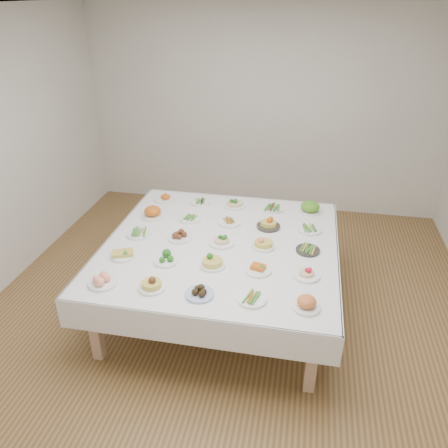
% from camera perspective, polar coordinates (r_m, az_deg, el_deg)
% --- Properties ---
extents(room_envelope, '(5.02, 5.02, 2.81)m').
position_cam_1_polar(room_envelope, '(3.76, 1.10, 11.77)').
color(room_envelope, olive).
rests_on(room_envelope, ground).
extents(display_table, '(2.22, 2.22, 0.75)m').
position_cam_1_polar(display_table, '(4.23, -0.39, -3.28)').
color(display_table, white).
rests_on(display_table, ground).
extents(dish_0, '(0.24, 0.24, 0.12)m').
position_cam_1_polar(dish_0, '(3.75, -15.58, -6.84)').
color(dish_0, white).
rests_on(dish_0, display_table).
extents(dish_1, '(0.22, 0.22, 0.13)m').
position_cam_1_polar(dish_1, '(3.60, -9.46, -7.51)').
color(dish_1, white).
rests_on(dish_1, display_table).
extents(dish_2, '(0.23, 0.23, 0.10)m').
position_cam_1_polar(dish_2, '(3.50, -3.22, -8.76)').
color(dish_2, '#4C66B2').
rests_on(dish_2, display_table).
extents(dish_3, '(0.23, 0.23, 0.06)m').
position_cam_1_polar(dish_3, '(3.46, 3.65, -9.61)').
color(dish_3, white).
rests_on(dish_3, display_table).
extents(dish_4, '(0.22, 0.22, 0.12)m').
position_cam_1_polar(dish_4, '(3.42, 10.73, -9.99)').
color(dish_4, white).
rests_on(dish_4, display_table).
extents(dish_5, '(0.22, 0.22, 0.11)m').
position_cam_1_polar(dish_5, '(4.07, -13.08, -3.65)').
color(dish_5, white).
rests_on(dish_5, display_table).
extents(dish_6, '(0.22, 0.22, 0.10)m').
position_cam_1_polar(dish_6, '(3.93, -7.59, -4.38)').
color(dish_6, white).
rests_on(dish_6, display_table).
extents(dish_7, '(0.23, 0.22, 0.15)m').
position_cam_1_polar(dish_7, '(3.83, -1.53, -4.64)').
color(dish_7, white).
rests_on(dish_7, display_table).
extents(dish_8, '(0.23, 0.23, 0.09)m').
position_cam_1_polar(dish_8, '(3.79, 4.48, -5.72)').
color(dish_8, white).
rests_on(dish_8, display_table).
extents(dish_9, '(0.23, 0.23, 0.11)m').
position_cam_1_polar(dish_9, '(3.77, 10.73, -6.16)').
color(dish_9, white).
rests_on(dish_9, display_table).
extents(dish_10, '(0.24, 0.24, 0.06)m').
position_cam_1_polar(dish_10, '(4.41, -11.04, -1.13)').
color(dish_10, white).
rests_on(dish_10, display_table).
extents(dish_11, '(0.23, 0.23, 0.10)m').
position_cam_1_polar(dish_11, '(4.28, -5.82, -1.40)').
color(dish_11, white).
rests_on(dish_11, display_table).
extents(dish_12, '(0.25, 0.25, 0.13)m').
position_cam_1_polar(dish_12, '(4.16, -0.31, -1.86)').
color(dish_12, white).
rests_on(dish_12, display_table).
extents(dish_13, '(0.21, 0.21, 0.12)m').
position_cam_1_polar(dish_13, '(4.12, 5.18, -2.37)').
color(dish_13, white).
rests_on(dish_13, display_table).
extents(dish_14, '(0.22, 0.22, 0.05)m').
position_cam_1_polar(dish_14, '(4.13, 10.89, -3.28)').
color(dish_14, '#2E2B29').
rests_on(dish_14, display_table).
extents(dish_15, '(0.25, 0.25, 0.15)m').
position_cam_1_polar(dish_15, '(4.72, -9.32, 1.71)').
color(dish_15, white).
rests_on(dish_15, display_table).
extents(dish_16, '(0.22, 0.22, 0.05)m').
position_cam_1_polar(dish_16, '(4.63, -4.44, 0.75)').
color(dish_16, white).
rests_on(dish_16, display_table).
extents(dish_17, '(0.25, 0.25, 0.05)m').
position_cam_1_polar(dish_17, '(4.55, 0.68, 0.34)').
color(dish_17, white).
rests_on(dish_17, display_table).
extents(dish_18, '(0.24, 0.24, 0.15)m').
position_cam_1_polar(dish_18, '(4.46, 5.85, 0.33)').
color(dish_18, '#2E2B29').
rests_on(dish_18, display_table).
extents(dish_19, '(0.24, 0.24, 0.05)m').
position_cam_1_polar(dish_19, '(4.49, 11.10, -0.62)').
color(dish_19, white).
rests_on(dish_19, display_table).
extents(dish_20, '(0.24, 0.24, 0.09)m').
position_cam_1_polar(dish_20, '(5.09, -7.69, 3.48)').
color(dish_20, white).
rests_on(dish_20, display_table).
extents(dish_21, '(0.21, 0.21, 0.05)m').
position_cam_1_polar(dish_21, '(4.98, -3.12, 2.90)').
color(dish_21, white).
rests_on(dish_21, display_table).
extents(dish_22, '(0.26, 0.26, 0.14)m').
position_cam_1_polar(dish_22, '(4.89, 1.43, 3.03)').
color(dish_22, white).
rests_on(dish_22, display_table).
extents(dish_23, '(0.22, 0.22, 0.06)m').
position_cam_1_polar(dish_23, '(4.85, 6.39, 2.10)').
color(dish_23, white).
rests_on(dish_23, display_table).
extents(dish_24, '(0.21, 0.21, 0.14)m').
position_cam_1_polar(dish_24, '(4.84, 11.18, 2.20)').
color(dish_24, white).
rests_on(dish_24, display_table).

